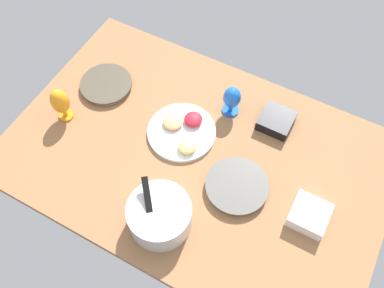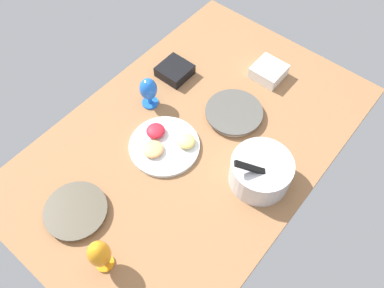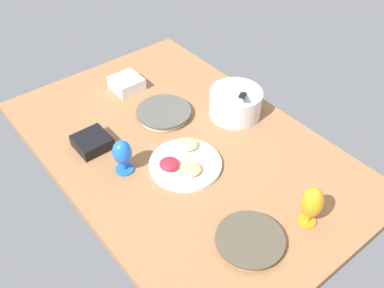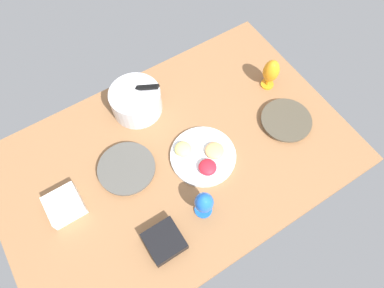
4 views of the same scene
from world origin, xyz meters
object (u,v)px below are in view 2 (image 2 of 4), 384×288
Objects in this scene: square_bowl_black at (175,70)px; dinner_plate_left at (234,113)px; hurricane_glass_blue at (148,90)px; fruit_platter at (165,144)px; dinner_plate_right at (76,211)px; square_bowl_white at (269,71)px; mixing_bowl at (261,171)px; hurricane_glass_orange at (100,254)px.

dinner_plate_left is at bearing 86.97° from square_bowl_black.
fruit_platter is at bearing 57.45° from hurricane_glass_blue.
fruit_platter is (-44.15, 5.79, 0.23)cm from dinner_plate_right.
square_bowl_black is at bearing -171.74° from hurricane_glass_blue.
square_bowl_white reaches higher than dinner_plate_right.
hurricane_glass_blue is 58.57cm from square_bowl_white.
dinner_plate_right is 1.00× the size of mixing_bowl.
fruit_platter is 25.82cm from hurricane_glass_blue.
fruit_platter is 54.05cm from hurricane_glass_orange.
mixing_bowl is 0.81× the size of fruit_platter.
dinner_plate_right is at bearing -13.69° from dinner_plate_left.
hurricane_glass_orange is 1.25× the size of square_bowl_white.
hurricane_glass_blue reaches higher than fruit_platter.
dinner_plate_left is 34.59cm from fruit_platter.
hurricane_glass_blue is at bearing -90.96° from mixing_bowl.
dinner_plate_left is at bearing -177.24° from hurricane_glass_orange.
mixing_bowl reaches higher than square_bowl_black.
dinner_plate_right is 25.12cm from hurricane_glass_orange.
square_bowl_black is (-1.94, -36.65, 1.27)cm from dinner_plate_left.
square_bowl_white is at bearing 128.40° from square_bowl_black.
hurricane_glass_orange reaches higher than dinner_plate_right.
hurricane_glass_blue is at bearing 8.26° from square_bowl_black.
fruit_platter is 2.13× the size of square_bowl_white.
dinner_plate_left is 0.85× the size of fruit_platter.
square_bowl_white is (-27.86, 35.15, 0.50)cm from square_bowl_black.
square_bowl_white reaches higher than fruit_platter.
dinner_plate_right is 1.71× the size of square_bowl_black.
hurricane_glass_orange is 94.25cm from square_bowl_black.
mixing_bowl is at bearing 141.12° from dinner_plate_right.
dinner_plate_left is at bearing -126.40° from mixing_bowl.
hurricane_glass_blue is 1.10× the size of square_bowl_white.
hurricane_glass_orange is (62.92, -22.93, 3.47)cm from mixing_bowl.
fruit_platter is at bearing -10.34° from square_bowl_white.
dinner_plate_left is at bearing 166.31° from dinner_plate_right.
mixing_bowl is at bearing 53.60° from dinner_plate_left.
hurricane_glass_orange reaches higher than hurricane_glass_blue.
dinner_plate_right is at bearing 14.68° from hurricane_glass_blue.
square_bowl_white is (-29.80, -1.49, 1.77)cm from dinner_plate_left.
mixing_bowl is at bearing 71.08° from square_bowl_black.
dinner_plate_right is 0.81× the size of fruit_platter.
square_bowl_white is (-48.63, 32.13, -5.70)cm from hurricane_glass_blue.
mixing_bowl is 1.56× the size of hurricane_glass_blue.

